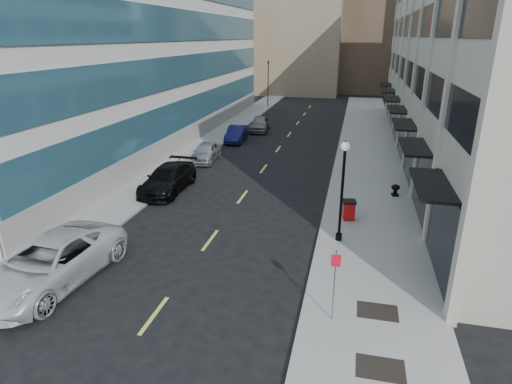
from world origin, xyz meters
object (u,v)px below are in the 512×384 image
at_px(car_white_van, 50,262).
at_px(urn_planter, 395,189).
at_px(car_grey_sedan, 260,124).
at_px(lamppost, 343,183).
at_px(sign_post, 335,276).
at_px(traffic_signal, 268,64).
at_px(car_black_pickup, 168,179).
at_px(car_blue_sedan, 236,134).
at_px(car_silver_sedan, 206,152).
at_px(trash_bin, 349,209).

relative_size(car_white_van, urn_planter, 9.36).
xyz_separation_m(car_grey_sedan, lamppost, (9.18, -23.70, 2.23)).
xyz_separation_m(car_grey_sedan, sign_post, (9.28, -29.84, 1.07)).
height_order(traffic_signal, car_white_van, traffic_signal).
distance_m(car_grey_sedan, sign_post, 31.27).
bearing_deg(car_grey_sedan, car_black_pickup, -100.88).
distance_m(lamppost, urn_planter, 7.81).
distance_m(car_white_van, car_blue_sedan, 24.86).
bearing_deg(urn_planter, car_blue_sedan, 137.97).
distance_m(car_black_pickup, sign_post, 15.51).
height_order(car_white_van, car_silver_sedan, car_white_van).
relative_size(car_black_pickup, car_grey_sedan, 1.23).
distance_m(car_white_van, trash_bin, 14.12).
relative_size(car_white_van, car_black_pickup, 1.20).
bearing_deg(traffic_signal, urn_planter, -65.71).
distance_m(traffic_signal, car_black_pickup, 34.36).
bearing_deg(car_blue_sedan, sign_post, -71.59).
xyz_separation_m(car_blue_sedan, urn_planter, (13.24, -11.94, -0.13)).
height_order(traffic_signal, car_silver_sedan, traffic_signal).
height_order(traffic_signal, lamppost, traffic_signal).
distance_m(car_silver_sedan, trash_bin, 14.52).
distance_m(trash_bin, urn_planter, 4.99).
xyz_separation_m(traffic_signal, urn_planter, (14.47, -32.06, -5.14)).
distance_m(car_white_van, car_silver_sedan, 17.98).
distance_m(car_silver_sedan, car_grey_sedan, 11.94).
distance_m(lamppost, sign_post, 6.26).
height_order(car_black_pickup, car_grey_sedan, car_black_pickup).
relative_size(traffic_signal, urn_planter, 9.92).
distance_m(car_white_van, car_grey_sedan, 29.86).
distance_m(car_black_pickup, trash_bin, 11.38).
bearing_deg(car_blue_sedan, car_silver_sedan, -98.57).
relative_size(traffic_signal, car_silver_sedan, 1.65).
height_order(car_silver_sedan, sign_post, sign_post).
bearing_deg(traffic_signal, car_black_pickup, -88.82).
xyz_separation_m(car_silver_sedan, trash_bin, (11.15, -9.31, -0.00)).
bearing_deg(car_black_pickup, car_blue_sedan, 87.55).
distance_m(car_black_pickup, car_blue_sedan, 13.88).
distance_m(car_silver_sedan, lamppost, 16.19).
height_order(car_white_van, car_grey_sedan, car_white_van).
relative_size(traffic_signal, car_blue_sedan, 1.63).
height_order(car_silver_sedan, trash_bin, car_silver_sedan).
distance_m(car_blue_sedan, trash_bin, 19.35).
bearing_deg(car_blue_sedan, car_black_pickup, -96.35).
xyz_separation_m(trash_bin, sign_post, (-0.27, -8.70, 1.11)).
height_order(car_black_pickup, lamppost, lamppost).
distance_m(car_blue_sedan, car_grey_sedan, 5.08).
height_order(car_blue_sedan, urn_planter, car_blue_sedan).
height_order(car_black_pickup, car_blue_sedan, car_black_pickup).
xyz_separation_m(car_white_van, car_silver_sedan, (0.00, 17.98, -0.19)).
distance_m(traffic_signal, car_blue_sedan, 20.78).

